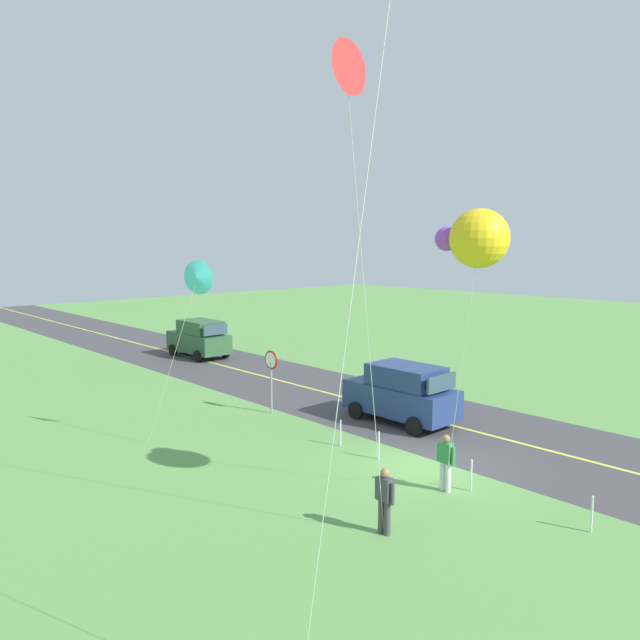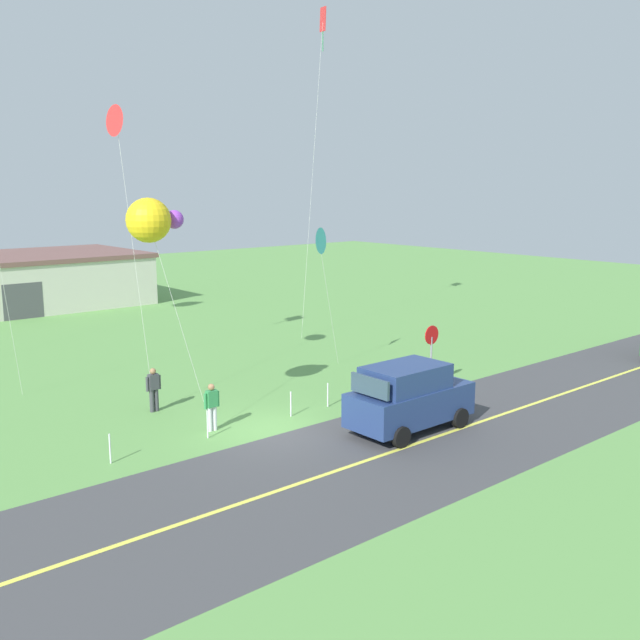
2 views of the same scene
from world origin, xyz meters
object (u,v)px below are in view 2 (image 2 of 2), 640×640
object	(u,v)px
stop_sign	(431,344)
kite_orange_near	(319,241)
kite_blue_mid	(150,220)
kite_green_far	(322,28)
person_adult_companion	(212,405)
kite_red_low	(117,122)
person_adult_near	(154,388)
car_suv_foreground	(409,397)

from	to	relation	value
stop_sign	kite_orange_near	world-z (taller)	kite_orange_near
kite_blue_mid	kite_green_far	xyz separation A→B (m)	(15.17, 9.45, 9.18)
stop_sign	person_adult_companion	bearing A→B (deg)	171.98
person_adult_companion	kite_red_low	world-z (taller)	kite_red_low
stop_sign	person_adult_near	world-z (taller)	stop_sign
stop_sign	kite_red_low	bearing A→B (deg)	149.27
person_adult_companion	kite_blue_mid	world-z (taller)	kite_blue_mid
person_adult_near	stop_sign	bearing A→B (deg)	69.56
person_adult_companion	kite_orange_near	size ratio (longest dim) A/B	0.25
kite_red_low	kite_green_far	world-z (taller)	kite_green_far
kite_green_far	kite_red_low	bearing A→B (deg)	-158.04
car_suv_foreground	person_adult_companion	distance (m)	6.49
stop_sign	person_adult_near	xyz separation A→B (m)	(-9.85, 4.43, -0.94)
car_suv_foreground	stop_sign	size ratio (longest dim) A/B	1.72
stop_sign	kite_green_far	bearing A→B (deg)	69.51
person_adult_companion	kite_green_far	distance (m)	23.04
kite_orange_near	person_adult_companion	bearing A→B (deg)	-156.56
car_suv_foreground	stop_sign	distance (m)	5.30
person_adult_near	kite_red_low	distance (m)	9.42
person_adult_near	kite_blue_mid	xyz separation A→B (m)	(-0.92, -2.10, 6.05)
kite_blue_mid	kite_orange_near	xyz separation A→B (m)	(8.77, 2.19, -1.20)
car_suv_foreground	person_adult_near	size ratio (longest dim) A/B	2.75
car_suv_foreground	kite_blue_mid	distance (m)	10.02
stop_sign	kite_blue_mid	world-z (taller)	kite_blue_mid
kite_red_low	kite_green_far	bearing A→B (deg)	21.96
person_adult_near	kite_blue_mid	world-z (taller)	kite_blue_mid
person_adult_near	kite_red_low	world-z (taller)	kite_red_low
car_suv_foreground	person_adult_near	bearing A→B (deg)	126.72
car_suv_foreground	kite_green_far	xyz separation A→B (m)	(8.81, 14.64, 14.94)
car_suv_foreground	person_adult_companion	size ratio (longest dim) A/B	2.75
kite_green_far	car_suv_foreground	bearing A→B (deg)	-121.05
kite_red_low	kite_orange_near	size ratio (longest dim) A/B	1.71
person_adult_companion	kite_red_low	xyz separation A→B (m)	(-0.67, 4.64, 9.29)
person_adult_near	kite_blue_mid	size ratio (longest dim) A/B	0.21
kite_red_low	kite_green_far	size ratio (longest dim) A/B	0.63
person_adult_companion	kite_blue_mid	xyz separation A→B (m)	(-1.40, 1.01, 6.05)
kite_red_low	stop_sign	bearing A→B (deg)	-30.73
kite_blue_mid	kite_green_far	size ratio (longest dim) A/B	0.44
stop_sign	kite_red_low	distance (m)	14.35
kite_blue_mid	kite_orange_near	bearing A→B (deg)	13.99
stop_sign	kite_red_low	world-z (taller)	kite_red_low
car_suv_foreground	kite_red_low	distance (m)	13.80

